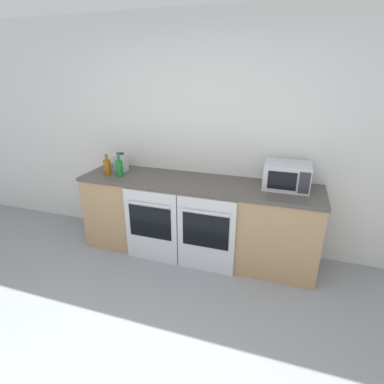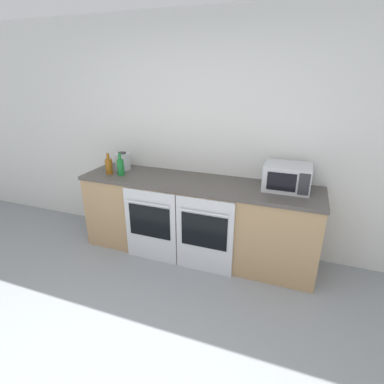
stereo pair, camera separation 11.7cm
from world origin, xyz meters
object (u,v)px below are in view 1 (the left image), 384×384
object	(u,v)px
oven_right	(206,236)
microwave	(287,176)
kettle	(121,162)
oven_left	(151,227)
bottle_amber	(107,167)
bottle_green	(119,168)

from	to	relation	value
oven_right	microwave	xyz separation A→B (m)	(0.72, 0.42, 0.59)
kettle	oven_left	bearing A→B (deg)	-36.95
oven_right	bottle_amber	xyz separation A→B (m)	(-1.24, 0.22, 0.56)
oven_left	bottle_amber	bearing A→B (deg)	160.30
microwave	bottle_green	xyz separation A→B (m)	(-1.81, -0.19, -0.03)
bottle_green	kettle	xyz separation A→B (m)	(-0.10, 0.20, 0.00)
microwave	bottle_amber	bearing A→B (deg)	-174.38
oven_left	microwave	bearing A→B (deg)	17.28
bottle_green	kettle	bearing A→B (deg)	116.20
oven_left	kettle	size ratio (longest dim) A/B	3.95
oven_left	microwave	size ratio (longest dim) A/B	1.86
bottle_amber	kettle	size ratio (longest dim) A/B	1.15
oven_right	bottle_green	world-z (taller)	bottle_green
bottle_amber	bottle_green	distance (m)	0.16
oven_right	bottle_amber	size ratio (longest dim) A/B	3.44
microwave	bottle_amber	distance (m)	1.98
microwave	bottle_green	size ratio (longest dim) A/B	1.77
oven_right	microwave	distance (m)	1.02
oven_left	bottle_amber	xyz separation A→B (m)	(-0.63, 0.22, 0.56)
bottle_amber	oven_right	bearing A→B (deg)	-10.19
oven_right	bottle_green	distance (m)	1.25
oven_left	bottle_amber	size ratio (longest dim) A/B	3.44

